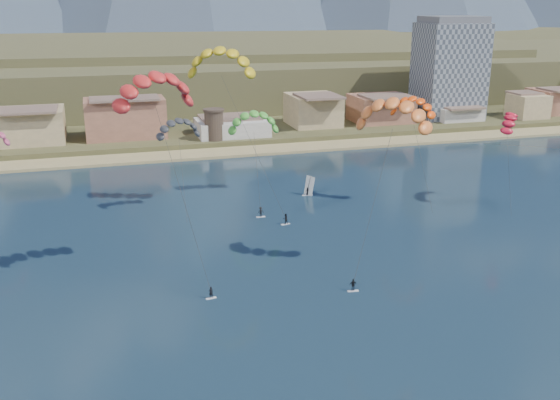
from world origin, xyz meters
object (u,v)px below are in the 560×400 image
kitesurfer_yellow (221,58)px  kitesurfer_green (254,119)px  kitesurfer_orange (393,110)px  windsurfer (308,189)px  watchtower (214,124)px  apartment_tower (449,68)px  kitesurfer_red (154,84)px

kitesurfer_yellow → kitesurfer_green: 16.95m
kitesurfer_orange → windsurfer: size_ratio=6.79×
watchtower → kitesurfer_orange: 90.53m
kitesurfer_yellow → kitesurfer_orange: 39.95m
apartment_tower → kitesurfer_green: apartment_tower is taller
watchtower → kitesurfer_orange: bearing=-83.4°
apartment_tower → kitesurfer_yellow: (-87.86, -66.84, 11.04)m
kitesurfer_red → windsurfer: 53.83m
kitesurfer_green → kitesurfer_orange: bearing=-76.6°
kitesurfer_red → apartment_tower: bearing=43.3°
apartment_tower → kitesurfer_green: (-79.98, -59.51, -2.05)m
apartment_tower → windsurfer: apartment_tower is taller
kitesurfer_orange → watchtower: bearing=96.6°
windsurfer → kitesurfer_yellow: bearing=-172.3°
kitesurfer_red → kitesurfer_green: size_ratio=1.47×
watchtower → apartment_tower: bearing=9.9°
watchtower → kitesurfer_yellow: (-7.86, -52.84, 22.49)m
kitesurfer_orange → windsurfer: bearing=89.7°
kitesurfer_red → windsurfer: (33.33, 32.53, -26.99)m
apartment_tower → kitesurfer_orange: 123.93m
apartment_tower → kitesurfer_red: bearing=-136.7°
kitesurfer_yellow → windsurfer: bearing=7.7°
kitesurfer_yellow → watchtower: bearing=81.5°
watchtower → kitesurfer_green: (0.02, -45.51, 9.40)m
kitesurfer_yellow → windsurfer: 33.14m
kitesurfer_green → watchtower: bearing=90.0°
apartment_tower → kitesurfer_orange: size_ratio=1.17×
kitesurfer_red → kitesurfer_green: kitesurfer_red is taller
kitesurfer_red → kitesurfer_orange: size_ratio=1.14×
kitesurfer_yellow → kitesurfer_orange: bearing=-63.0°
kitesurfer_green → kitesurfer_red: bearing=-121.6°
kitesurfer_yellow → kitesurfer_green: kitesurfer_yellow is taller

